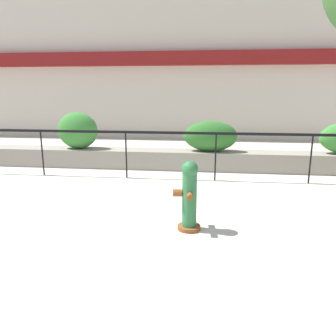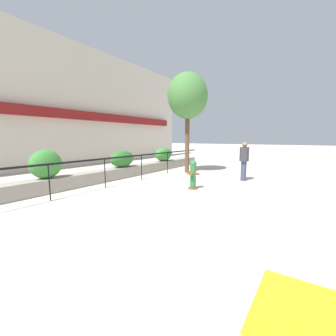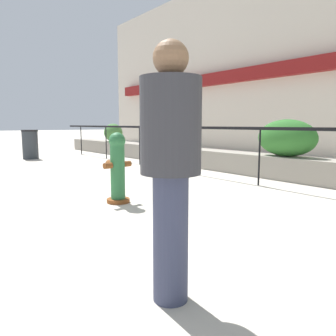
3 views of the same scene
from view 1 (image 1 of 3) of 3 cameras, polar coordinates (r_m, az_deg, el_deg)
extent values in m
plane|color=beige|center=(3.92, -25.60, -20.35)|extent=(120.00, 120.00, 0.00)
cube|color=beige|center=(14.95, -0.73, 20.76)|extent=(30.00, 1.00, 8.00)
cube|color=maroon|center=(14.21, -1.10, 18.54)|extent=(27.00, 0.36, 0.56)
cube|color=gray|center=(9.10, -5.57, 1.67)|extent=(18.00, 0.70, 0.50)
cube|color=black|center=(7.90, -7.41, 6.23)|extent=(15.00, 0.05, 0.06)
cylinder|color=black|center=(8.75, -21.05, 2.53)|extent=(0.04, 0.04, 1.15)
cylinder|color=black|center=(7.99, -7.29, 2.35)|extent=(0.04, 0.04, 1.15)
cylinder|color=black|center=(7.75, 8.27, 1.98)|extent=(0.04, 0.04, 1.15)
cylinder|color=black|center=(8.10, 23.60, 1.49)|extent=(0.04, 0.04, 1.15)
ellipsoid|color=#387F33|center=(9.46, -15.45, 6.31)|extent=(1.12, 0.67, 1.00)
ellipsoid|color=#2D6B28|center=(8.78, 7.39, 5.52)|extent=(1.41, 0.66, 0.81)
cylinder|color=brown|center=(5.15, 3.67, -10.27)|extent=(0.38, 0.38, 0.06)
cylinder|color=#286638|center=(4.98, 3.75, -5.47)|extent=(0.24, 0.24, 0.85)
sphere|color=#286638|center=(4.85, 3.83, -0.22)|extent=(0.25, 0.25, 0.25)
cylinder|color=brown|center=(4.94, 1.68, -4.34)|extent=(0.15, 0.12, 0.11)
cylinder|color=brown|center=(5.11, 3.69, -3.76)|extent=(0.10, 0.13, 0.09)
cylinder|color=brown|center=(4.78, 3.85, -4.98)|extent=(0.10, 0.13, 0.09)
camera|label=2|loc=(7.67, -76.53, 1.81)|focal=24.00mm
camera|label=3|loc=(4.81, 66.34, -5.47)|focal=35.00mm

